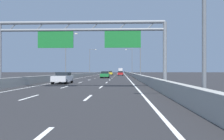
% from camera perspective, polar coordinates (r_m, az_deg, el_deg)
% --- Properties ---
extents(ground_plane, '(260.00, 260.00, 0.00)m').
position_cam_1_polar(ground_plane, '(101.86, 0.11, -1.05)').
color(ground_plane, '#262628').
extents(lane_dash_left_1, '(0.16, 3.00, 0.01)m').
position_cam_1_polar(lane_dash_left_1, '(15.42, -19.20, -6.24)').
color(lane_dash_left_1, white).
rests_on(lane_dash_left_1, ground_plane).
extents(lane_dash_left_2, '(0.16, 3.00, 0.01)m').
position_cam_1_polar(lane_dash_left_2, '(23.99, -11.30, -4.05)').
color(lane_dash_left_2, white).
rests_on(lane_dash_left_2, ground_plane).
extents(lane_dash_left_3, '(0.16, 3.00, 0.01)m').
position_cam_1_polar(lane_dash_left_3, '(32.80, -7.61, -3.00)').
color(lane_dash_left_3, white).
rests_on(lane_dash_left_3, ground_plane).
extents(lane_dash_left_4, '(0.16, 3.00, 0.01)m').
position_cam_1_polar(lane_dash_left_4, '(41.68, -5.48, -2.39)').
color(lane_dash_left_4, white).
rests_on(lane_dash_left_4, ground_plane).
extents(lane_dash_left_5, '(0.16, 3.00, 0.01)m').
position_cam_1_polar(lane_dash_left_5, '(50.61, -4.11, -1.99)').
color(lane_dash_left_5, white).
rests_on(lane_dash_left_5, ground_plane).
extents(lane_dash_left_6, '(0.16, 3.00, 0.01)m').
position_cam_1_polar(lane_dash_left_6, '(59.56, -3.15, -1.71)').
color(lane_dash_left_6, white).
rests_on(lane_dash_left_6, ground_plane).
extents(lane_dash_left_7, '(0.16, 3.00, 0.01)m').
position_cam_1_polar(lane_dash_left_7, '(68.52, -2.44, -1.50)').
color(lane_dash_left_7, white).
rests_on(lane_dash_left_7, ground_plane).
extents(lane_dash_left_8, '(0.16, 3.00, 0.01)m').
position_cam_1_polar(lane_dash_left_8, '(77.49, -1.90, -1.34)').
color(lane_dash_left_8, white).
rests_on(lane_dash_left_8, ground_plane).
extents(lane_dash_left_9, '(0.16, 3.00, 0.01)m').
position_cam_1_polar(lane_dash_left_9, '(86.47, -1.47, -1.21)').
color(lane_dash_left_9, white).
rests_on(lane_dash_left_9, ground_plane).
extents(lane_dash_left_10, '(0.16, 3.00, 0.01)m').
position_cam_1_polar(lane_dash_left_10, '(95.45, -1.12, -1.11)').
color(lane_dash_left_10, white).
rests_on(lane_dash_left_10, ground_plane).
extents(lane_dash_left_11, '(0.16, 3.00, 0.01)m').
position_cam_1_polar(lane_dash_left_11, '(104.43, -0.82, -1.03)').
color(lane_dash_left_11, white).
rests_on(lane_dash_left_11, ground_plane).
extents(lane_dash_left_12, '(0.16, 3.00, 0.01)m').
position_cam_1_polar(lane_dash_left_12, '(113.42, -0.58, -0.96)').
color(lane_dash_left_12, white).
rests_on(lane_dash_left_12, ground_plane).
extents(lane_dash_left_13, '(0.16, 3.00, 0.01)m').
position_cam_1_polar(lane_dash_left_13, '(122.41, -0.37, -0.89)').
color(lane_dash_left_13, white).
rests_on(lane_dash_left_13, ground_plane).
extents(lane_dash_left_14, '(0.16, 3.00, 0.01)m').
position_cam_1_polar(lane_dash_left_14, '(131.40, -0.19, -0.84)').
color(lane_dash_left_14, white).
rests_on(lane_dash_left_14, ground_plane).
extents(lane_dash_left_15, '(0.16, 3.00, 0.01)m').
position_cam_1_polar(lane_dash_left_15, '(140.39, -0.04, -0.80)').
color(lane_dash_left_15, white).
rests_on(lane_dash_left_15, ground_plane).
extents(lane_dash_left_16, '(0.16, 3.00, 0.01)m').
position_cam_1_polar(lane_dash_left_16, '(149.39, 0.10, -0.76)').
color(lane_dash_left_16, white).
rests_on(lane_dash_left_16, ground_plane).
extents(lane_dash_left_17, '(0.16, 3.00, 0.01)m').
position_cam_1_polar(lane_dash_left_17, '(158.38, 0.22, -0.72)').
color(lane_dash_left_17, white).
rests_on(lane_dash_left_17, ground_plane).
extents(lane_dash_right_1, '(0.16, 3.00, 0.01)m').
position_cam_1_polar(lane_dash_right_1, '(14.51, -5.76, -6.64)').
color(lane_dash_right_1, white).
rests_on(lane_dash_right_1, ground_plane).
extents(lane_dash_right_2, '(0.16, 3.00, 0.01)m').
position_cam_1_polar(lane_dash_right_2, '(23.42, -2.68, -4.15)').
color(lane_dash_right_2, white).
rests_on(lane_dash_right_2, ground_plane).
extents(lane_dash_right_3, '(0.16, 3.00, 0.01)m').
position_cam_1_polar(lane_dash_right_3, '(32.38, -1.31, -3.04)').
color(lane_dash_right_3, white).
rests_on(lane_dash_right_3, ground_plane).
extents(lane_dash_right_4, '(0.16, 3.00, 0.01)m').
position_cam_1_polar(lane_dash_right_4, '(41.35, -0.53, -2.40)').
color(lane_dash_right_4, white).
rests_on(lane_dash_right_4, ground_plane).
extents(lane_dash_right_5, '(0.16, 3.00, 0.01)m').
position_cam_1_polar(lane_dash_right_5, '(50.34, -0.03, -2.00)').
color(lane_dash_right_5, white).
rests_on(lane_dash_right_5, ground_plane).
extents(lane_dash_right_6, '(0.16, 3.00, 0.01)m').
position_cam_1_polar(lane_dash_right_6, '(59.33, 0.31, -1.71)').
color(lane_dash_right_6, white).
rests_on(lane_dash_right_6, ground_plane).
extents(lane_dash_right_7, '(0.16, 3.00, 0.01)m').
position_cam_1_polar(lane_dash_right_7, '(68.32, 0.57, -1.50)').
color(lane_dash_right_7, white).
rests_on(lane_dash_right_7, ground_plane).
extents(lane_dash_right_8, '(0.16, 3.00, 0.01)m').
position_cam_1_polar(lane_dash_right_8, '(77.31, 0.77, -1.34)').
color(lane_dash_right_8, white).
rests_on(lane_dash_right_8, ground_plane).
extents(lane_dash_right_9, '(0.16, 3.00, 0.01)m').
position_cam_1_polar(lane_dash_right_9, '(86.31, 0.92, -1.22)').
color(lane_dash_right_9, white).
rests_on(lane_dash_right_9, ground_plane).
extents(lane_dash_right_10, '(0.16, 3.00, 0.01)m').
position_cam_1_polar(lane_dash_right_10, '(95.31, 1.05, -1.11)').
color(lane_dash_right_10, white).
rests_on(lane_dash_right_10, ground_plane).
extents(lane_dash_right_11, '(0.16, 3.00, 0.01)m').
position_cam_1_polar(lane_dash_right_11, '(104.30, 1.15, -1.03)').
color(lane_dash_right_11, white).
rests_on(lane_dash_right_11, ground_plane).
extents(lane_dash_right_12, '(0.16, 3.00, 0.01)m').
position_cam_1_polar(lane_dash_right_12, '(113.30, 1.24, -0.96)').
color(lane_dash_right_12, white).
rests_on(lane_dash_right_12, ground_plane).
extents(lane_dash_right_13, '(0.16, 3.00, 0.01)m').
position_cam_1_polar(lane_dash_right_13, '(122.30, 1.31, -0.89)').
color(lane_dash_right_13, white).
rests_on(lane_dash_right_13, ground_plane).
extents(lane_dash_right_14, '(0.16, 3.00, 0.01)m').
position_cam_1_polar(lane_dash_right_14, '(131.30, 1.38, -0.84)').
color(lane_dash_right_14, white).
rests_on(lane_dash_right_14, ground_plane).
extents(lane_dash_right_15, '(0.16, 3.00, 0.01)m').
position_cam_1_polar(lane_dash_right_15, '(140.30, 1.43, -0.80)').
color(lane_dash_right_15, white).
rests_on(lane_dash_right_15, ground_plane).
extents(lane_dash_right_16, '(0.16, 3.00, 0.01)m').
position_cam_1_polar(lane_dash_right_16, '(149.29, 1.48, -0.76)').
color(lane_dash_right_16, white).
rests_on(lane_dash_right_16, ground_plane).
extents(lane_dash_right_17, '(0.16, 3.00, 0.01)m').
position_cam_1_polar(lane_dash_right_17, '(158.29, 1.53, -0.72)').
color(lane_dash_right_17, white).
rests_on(lane_dash_right_17, ground_plane).
extents(edge_line_left, '(0.16, 176.00, 0.01)m').
position_cam_1_polar(edge_line_left, '(90.24, -3.51, -1.17)').
color(edge_line_left, white).
rests_on(edge_line_left, ground_plane).
extents(edge_line_right, '(0.16, 176.00, 0.01)m').
position_cam_1_polar(edge_line_right, '(89.80, 3.17, -1.17)').
color(edge_line_right, white).
rests_on(edge_line_right, ground_plane).
extents(barrier_left, '(0.45, 220.00, 0.95)m').
position_cam_1_polar(barrier_left, '(112.29, -3.22, -0.72)').
color(barrier_left, '#9E9E99').
rests_on(barrier_left, ground_plane).
extents(barrier_right, '(0.45, 220.00, 0.95)m').
position_cam_1_polar(barrier_right, '(111.82, 3.84, -0.73)').
color(barrier_right, '#9E9E99').
rests_on(barrier_right, ground_plane).
extents(sign_gantry, '(16.11, 0.36, 6.36)m').
position_cam_1_polar(sign_gantry, '(22.77, -7.02, 7.85)').
color(sign_gantry, gray).
rests_on(sign_gantry, ground_plane).
extents(streetlamp_left_mid, '(2.58, 0.28, 9.50)m').
position_cam_1_polar(streetlamp_left_mid, '(49.92, -10.84, 4.18)').
color(streetlamp_left_mid, slate).
rests_on(streetlamp_left_mid, ground_plane).
extents(streetlamp_right_mid, '(2.58, 0.28, 9.50)m').
position_cam_1_polar(streetlamp_right_mid, '(48.76, 6.57, 4.28)').
color(streetlamp_right_mid, slate).
rests_on(streetlamp_right_mid, ground_plane).
extents(streetlamp_left_far, '(2.58, 0.28, 9.50)m').
position_cam_1_polar(streetlamp_left_far, '(86.51, -5.24, 2.36)').
color(streetlamp_left_far, slate).
rests_on(streetlamp_left_far, ground_plane).
extents(streetlamp_right_far, '(2.58, 0.28, 9.50)m').
position_cam_1_polar(streetlamp_right_far, '(85.85, 4.70, 2.38)').
color(streetlamp_right_far, slate).
rests_on(streetlamp_right_far, ground_plane).
extents(orange_car, '(1.87, 4.28, 1.46)m').
position_cam_1_polar(orange_car, '(58.51, -1.61, -1.01)').
color(orange_car, orange).
rests_on(orange_car, ground_plane).
extents(green_car, '(1.84, 4.61, 1.45)m').
position_cam_1_polar(green_car, '(52.64, -1.70, -1.11)').
color(green_car, '#1E7A38').
rests_on(green_car, ground_plane).
extents(yellow_car, '(1.72, 4.40, 1.47)m').
position_cam_1_polar(yellow_car, '(84.87, -0.47, -0.72)').
color(yellow_car, yellow).
rests_on(yellow_car, ground_plane).
extents(white_car, '(1.80, 4.56, 1.45)m').
position_cam_1_polar(white_car, '(30.63, -11.74, -1.82)').
color(white_car, silver).
rests_on(white_car, ground_plane).
extents(red_car, '(1.73, 4.13, 1.49)m').
position_cam_1_polar(red_car, '(77.12, 2.04, -0.79)').
color(red_car, red).
rests_on(red_car, ground_plane).
extents(box_truck, '(2.31, 7.85, 2.99)m').
position_cam_1_polar(box_truck, '(138.14, 2.07, -0.13)').
color(box_truck, '#194799').
rests_on(box_truck, ground_plane).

